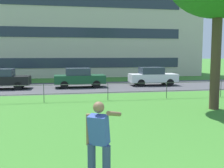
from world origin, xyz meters
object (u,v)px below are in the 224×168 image
at_px(car_dark_green_center, 79,78).
at_px(car_black_far_left, 2,79).
at_px(person_thrower, 99,142).
at_px(car_white_right, 152,76).
at_px(apartment_building_background, 37,21).

bearing_deg(car_dark_green_center, car_black_far_left, -179.45).
xyz_separation_m(person_thrower, car_black_far_left, (-5.08, 16.63, -0.16)).
xyz_separation_m(car_white_right, apartment_building_background, (-10.50, 14.43, 6.14)).
distance_m(car_black_far_left, car_white_right, 12.06).
bearing_deg(car_black_far_left, car_white_right, 1.38).
height_order(person_thrower, car_dark_green_center, person_thrower).
xyz_separation_m(car_dark_green_center, apartment_building_background, (-4.27, 14.67, 6.14)).
distance_m(person_thrower, car_white_right, 18.31).
bearing_deg(car_black_far_left, apartment_building_background, 83.95).
bearing_deg(car_white_right, apartment_building_background, 126.03).
relative_size(car_white_right, apartment_building_background, 0.10).
height_order(person_thrower, car_black_far_left, person_thrower).
height_order(car_white_right, apartment_building_background, apartment_building_background).
xyz_separation_m(car_black_far_left, apartment_building_background, (1.56, 14.72, 6.14)).
distance_m(car_dark_green_center, car_white_right, 6.23).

